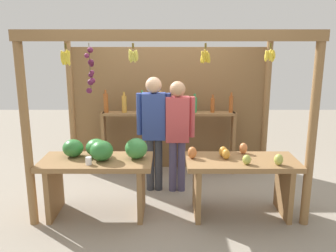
% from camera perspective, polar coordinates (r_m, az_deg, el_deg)
% --- Properties ---
extents(ground_plane, '(12.00, 12.00, 0.00)m').
position_cam_1_polar(ground_plane, '(5.29, -0.01, -10.09)').
color(ground_plane, gray).
rests_on(ground_plane, ground).
extents(market_stall, '(3.31, 2.04, 2.22)m').
position_cam_1_polar(market_stall, '(5.34, -0.08, 4.79)').
color(market_stall, olive).
rests_on(market_stall, ground).
extents(fruit_counter_left, '(1.34, 0.64, 0.96)m').
position_cam_1_polar(fruit_counter_left, '(4.48, -10.89, -6.00)').
color(fruit_counter_left, olive).
rests_on(fruit_counter_left, ground).
extents(fruit_counter_right, '(1.34, 0.64, 0.86)m').
position_cam_1_polar(fruit_counter_right, '(4.50, 11.25, -7.33)').
color(fruit_counter_right, olive).
rests_on(fruit_counter_right, ground).
extents(bottle_shelf_unit, '(2.13, 0.22, 1.36)m').
position_cam_1_polar(bottle_shelf_unit, '(5.71, -0.24, 0.40)').
color(bottle_shelf_unit, olive).
rests_on(bottle_shelf_unit, ground).
extents(vendor_man, '(0.48, 0.22, 1.63)m').
position_cam_1_polar(vendor_man, '(5.00, -2.39, 0.34)').
color(vendor_man, '#333640').
rests_on(vendor_man, ground).
extents(vendor_woman, '(0.48, 0.21, 1.58)m').
position_cam_1_polar(vendor_woman, '(4.98, 1.34, -0.15)').
color(vendor_woman, '#4E4970').
rests_on(vendor_woman, ground).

